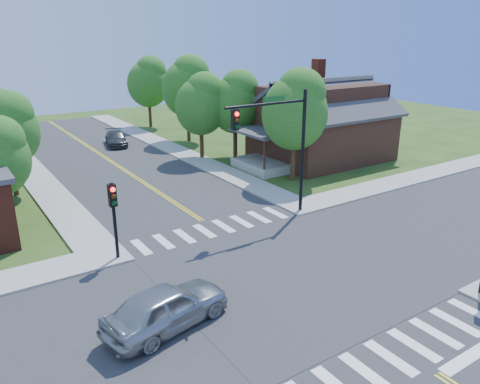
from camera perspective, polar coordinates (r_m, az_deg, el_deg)
ground at (r=20.98m, az=5.61°, el=-10.17°), size 100.00×100.00×0.00m
road_ns at (r=20.97m, az=5.62°, el=-10.12°), size 10.00×90.00×0.04m
road_ew at (r=20.97m, az=5.62°, el=-10.11°), size 90.00×10.00×0.04m
intersection_patch at (r=20.98m, az=5.61°, el=-10.17°), size 10.20×10.20×0.06m
sidewalk_ne at (r=41.91m, az=8.87°, el=4.78°), size 40.00×40.00×0.14m
crosswalk_north at (r=25.53m, az=-3.18°, el=-4.45°), size 8.85×2.00×0.01m
crosswalk_south at (r=17.41m, az=19.21°, el=-17.86°), size 8.85×2.00×0.01m
centerline at (r=20.96m, az=5.62°, el=-10.06°), size 0.30×90.00×0.01m
signal_mast_ne at (r=25.70m, az=4.91°, el=6.93°), size 5.30×0.42×7.20m
signal_pole_nw at (r=21.92m, az=-15.16°, el=-1.79°), size 0.34×0.42×3.80m
house_ne at (r=39.63m, az=9.88°, el=8.73°), size 13.05×8.80×7.11m
tree_e_a at (r=32.92m, az=6.88°, el=10.15°), size 4.68×4.45×7.96m
tree_e_b at (r=39.18m, az=-0.45°, el=11.10°), size 4.33×4.11×7.36m
tree_e_c at (r=45.64m, az=-6.35°, el=12.85°), size 4.85×4.61×8.24m
tree_e_d at (r=53.52m, az=-11.05°, el=13.19°), size 4.58×4.36×7.79m
tree_house at (r=38.85m, az=-4.68°, el=10.81°), size 4.23×4.02×7.19m
tree_bldg at (r=33.01m, az=-26.51°, el=7.02°), size 4.02×3.82×6.83m
car_silver at (r=17.44m, az=-8.95°, el=-13.77°), size 3.86×5.57×1.63m
car_dgrey at (r=45.69m, az=-14.86°, el=6.28°), size 3.85×5.26×1.28m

